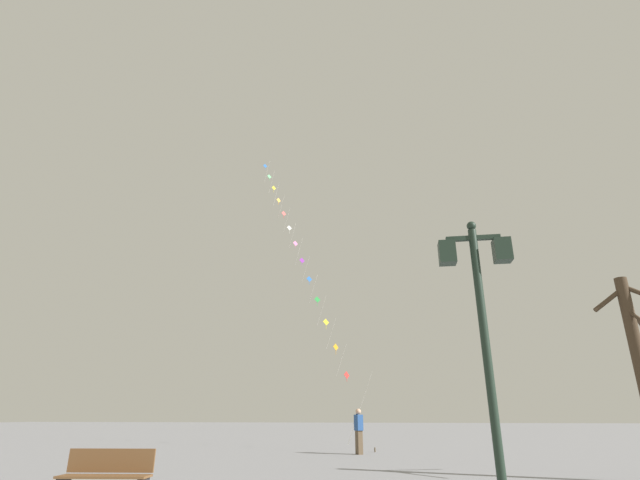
{
  "coord_description": "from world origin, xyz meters",
  "views": [
    {
      "loc": [
        0.36,
        -0.11,
        1.48
      ],
      "look_at": [
        -3.02,
        21.7,
        9.66
      ],
      "focal_mm": 26.5,
      "sensor_mm": 36.0,
      "label": 1
    }
  ],
  "objects": [
    {
      "name": "ground_plane",
      "position": [
        0.0,
        20.0,
        0.0
      ],
      "size": [
        160.0,
        160.0,
        0.0
      ],
      "primitive_type": "plane",
      "color": "gray"
    },
    {
      "name": "twin_lantern_lamp_post",
      "position": [
        1.81,
        7.91,
        3.24
      ],
      "size": [
        1.2,
        0.28,
        4.68
      ],
      "color": "#1E2D23",
      "rests_on": "ground_plane"
    },
    {
      "name": "kite_train",
      "position": [
        -5.19,
        27.56,
        10.84
      ],
      "size": [
        8.81,
        11.31,
        20.77
      ],
      "color": "brown",
      "rests_on": "ground_plane"
    },
    {
      "name": "kite_flyer",
      "position": [
        -1.24,
        20.35,
        0.9
      ],
      "size": [
        0.44,
        0.61,
        1.71
      ],
      "rotation": [
        0.0,
        0.0,
        2.09
      ],
      "color": "brown",
      "rests_on": "ground_plane"
    },
    {
      "name": "park_bench",
      "position": [
        -4.86,
        8.56,
        0.45
      ],
      "size": [
        1.64,
        0.62,
        0.89
      ],
      "rotation": [
        0.0,
        0.0,
        0.11
      ],
      "color": "brown",
      "rests_on": "ground_plane"
    }
  ]
}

